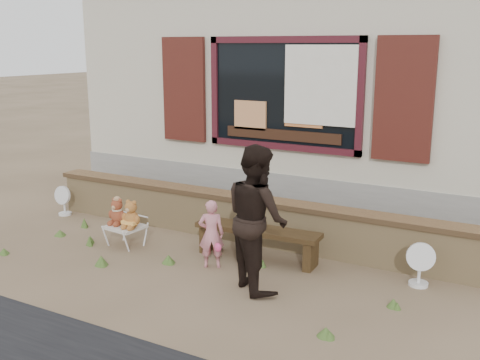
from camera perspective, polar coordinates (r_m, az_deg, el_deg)
The scene contains 12 objects.
ground at distance 7.36m, azimuth -2.28°, elevation -8.56°, with size 80.00×80.00×0.00m, color brown.
shopfront at distance 10.94m, azimuth 10.02°, elevation 9.30°, with size 8.04×5.13×4.00m.
brick_wall at distance 8.07m, azimuth 1.38°, elevation -3.97°, with size 7.10×0.36×0.67m.
bench at distance 7.43m, azimuth 1.78°, elevation -5.72°, with size 1.72×0.44×0.44m.
folding_chair at distance 8.08m, azimuth -11.58°, elevation -4.75°, with size 0.53×0.48×0.30m.
teddy_bear_left at distance 8.11m, azimuth -12.33°, elevation -3.07°, with size 0.28×0.25×0.39m, color brown, non-canonical shape.
teddy_bear_right at distance 7.92m, azimuth -10.96°, elevation -3.37°, with size 0.30×0.26×0.40m, color brown, non-canonical shape.
child at distance 7.14m, azimuth -2.93°, elevation -5.48°, with size 0.32×0.21×0.89m, color pink.
adult at distance 6.43m, azimuth 1.73°, elevation -3.84°, with size 0.82×0.64×1.70m, color black.
fan_left at distance 9.79m, azimuth -17.44°, elevation -1.98°, with size 0.31×0.21×0.50m.
fan_right at distance 6.97m, azimuth 17.80°, elevation -8.12°, with size 0.35×0.23×0.54m.
grass_tufts at distance 7.43m, azimuth -8.88°, elevation -8.02°, with size 5.19×1.53×0.15m.
Camera 1 is at (3.54, -5.83, 2.77)m, focal length 42.00 mm.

